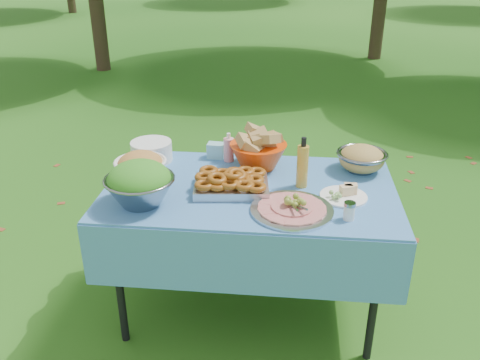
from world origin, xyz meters
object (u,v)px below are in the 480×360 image
object	(u,v)px
pasta_bowl_steel	(362,158)
picnic_table	(250,251)
charcuterie_platter	(292,203)
salad_bowl	(140,183)
plate_stack	(152,151)
bread_bowl	(258,149)
oil_bottle	(303,162)

from	to	relation	value
pasta_bowl_steel	picnic_table	bearing A→B (deg)	-154.92
picnic_table	charcuterie_platter	world-z (taller)	charcuterie_platter
picnic_table	charcuterie_platter	size ratio (longest dim) A/B	3.79
picnic_table	salad_bowl	size ratio (longest dim) A/B	4.49
picnic_table	charcuterie_platter	xyz separation A→B (m)	(0.21, -0.23, 0.42)
plate_stack	charcuterie_platter	world-z (taller)	plate_stack
plate_stack	bread_bowl	xyz separation A→B (m)	(0.60, -0.03, 0.05)
salad_bowl	plate_stack	size ratio (longest dim) A/B	1.42
plate_stack	bread_bowl	world-z (taller)	bread_bowl
picnic_table	pasta_bowl_steel	world-z (taller)	pasta_bowl_steel
charcuterie_platter	oil_bottle	distance (m)	0.29
salad_bowl	oil_bottle	xyz separation A→B (m)	(0.76, 0.27, 0.02)
salad_bowl	charcuterie_platter	size ratio (longest dim) A/B	0.84
picnic_table	bread_bowl	xyz separation A→B (m)	(0.02, 0.26, 0.48)
plate_stack	pasta_bowl_steel	size ratio (longest dim) A/B	0.86
plate_stack	pasta_bowl_steel	xyz separation A→B (m)	(1.16, -0.02, 0.01)
oil_bottle	pasta_bowl_steel	bearing A→B (deg)	35.54
plate_stack	bread_bowl	bearing A→B (deg)	-2.55
plate_stack	oil_bottle	xyz separation A→B (m)	(0.84, -0.25, 0.08)
charcuterie_platter	oil_bottle	bearing A→B (deg)	80.51
pasta_bowl_steel	charcuterie_platter	world-z (taller)	pasta_bowl_steel
bread_bowl	pasta_bowl_steel	distance (m)	0.56
charcuterie_platter	bread_bowl	bearing A→B (deg)	111.34
picnic_table	oil_bottle	size ratio (longest dim) A/B	5.56
pasta_bowl_steel	charcuterie_platter	bearing A→B (deg)	-126.27
salad_bowl	plate_stack	world-z (taller)	salad_bowl
picnic_table	oil_bottle	bearing A→B (deg)	9.15
bread_bowl	charcuterie_platter	size ratio (longest dim) A/B	0.81
salad_bowl	charcuterie_platter	distance (m)	0.71
picnic_table	plate_stack	bearing A→B (deg)	153.70
bread_bowl	charcuterie_platter	bearing A→B (deg)	-68.66
pasta_bowl_steel	bread_bowl	bearing A→B (deg)	-178.97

